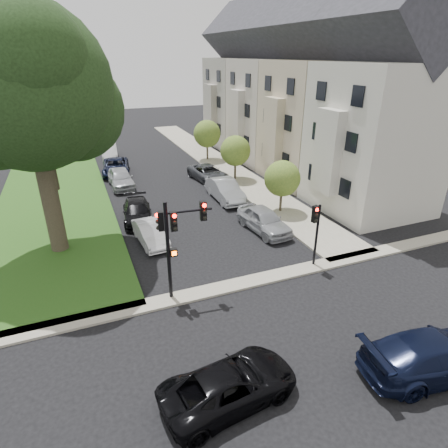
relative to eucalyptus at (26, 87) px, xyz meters
name	(u,v)px	position (x,y,z in m)	size (l,w,h in m)	color
ground	(265,306)	(8.65, -9.24, -8.98)	(140.00, 140.00, 0.00)	black
grass_strip	(55,179)	(-0.35, 14.76, -8.92)	(8.00, 44.00, 0.12)	#2F581B
sidewalk_right	(216,162)	(15.40, 14.76, -8.92)	(3.50, 44.00, 0.12)	gray
sidewalk_cross	(247,282)	(8.65, -7.24, -8.92)	(60.00, 1.00, 0.12)	gray
house_a	(379,111)	(21.10, -1.24, -2.04)	(7.70, 7.55, 15.97)	beige
house_b	(314,100)	(21.10, 6.26, -2.04)	(7.70, 7.55, 15.97)	tan
house_c	(271,92)	(21.10, 13.76, -2.04)	(7.70, 7.55, 15.97)	silver
house_d	(241,86)	(21.10, 21.26, -2.04)	(7.70, 7.55, 15.97)	#A99A88
eucalyptus	(26,87)	(0.00, 0.00, 0.00)	(9.28, 8.42, 13.14)	black
small_tree_a	(282,179)	(14.85, 0.23, -6.45)	(2.53, 2.53, 3.80)	black
small_tree_b	(235,151)	(14.85, 8.40, -6.31)	(2.67, 2.67, 4.01)	black
small_tree_c	(207,134)	(14.85, 15.77, -6.16)	(2.82, 2.82, 4.23)	black
traffic_signal_main	(175,233)	(5.23, -7.01, -5.63)	(2.37, 0.62, 4.85)	black
traffic_signal_secondary	(316,225)	(12.61, -7.05, -6.50)	(0.47, 0.38, 3.54)	black
car_cross_near	(230,385)	(5.20, -13.26, -8.33)	(2.15, 4.65, 1.29)	black
car_cross_far	(435,355)	(12.40, -14.90, -8.18)	(2.22, 5.45, 1.58)	black
car_parked_0	(264,220)	(12.27, -2.14, -8.20)	(1.83, 4.54, 1.55)	#999BA0
car_parked_1	(225,190)	(12.11, 4.04, -8.17)	(1.70, 4.87, 1.60)	#999BA0
car_parked_2	(208,173)	(12.55, 9.10, -8.29)	(2.28, 4.96, 1.38)	#3F4247
car_parked_5	(150,233)	(5.16, -1.08, -8.34)	(1.35, 3.86, 1.27)	silver
car_parked_6	(137,212)	(5.02, 2.59, -8.32)	(1.85, 4.54, 1.32)	black
car_parked_7	(121,178)	(5.02, 10.23, -8.18)	(1.89, 4.69, 1.60)	#999BA0
car_parked_8	(116,167)	(5.11, 14.33, -8.26)	(2.38, 5.15, 1.43)	black
car_parked_9	(109,152)	(5.23, 20.47, -8.23)	(1.58, 4.54, 1.50)	silver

